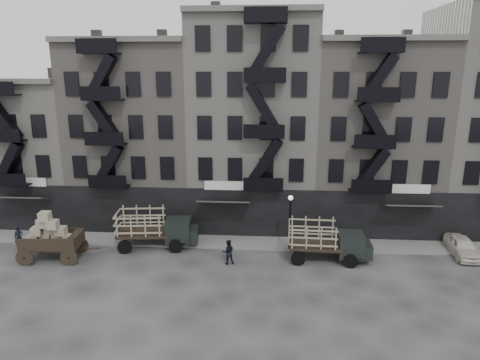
# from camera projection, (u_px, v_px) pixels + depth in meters

# --- Properties ---
(ground) EXTENTS (140.00, 140.00, 0.00)m
(ground) POSITION_uv_depth(u_px,v_px,m) (247.00, 265.00, 29.50)
(ground) COLOR #38383A
(ground) RESTS_ON ground
(sidewalk) EXTENTS (55.00, 2.50, 0.15)m
(sidewalk) POSITION_uv_depth(u_px,v_px,m) (249.00, 242.00, 33.10)
(sidewalk) COLOR slate
(sidewalk) RESTS_ON ground
(building_west) EXTENTS (10.00, 11.35, 13.20)m
(building_west) POSITION_uv_depth(u_px,v_px,m) (33.00, 149.00, 38.78)
(building_west) COLOR #A8A49A
(building_west) RESTS_ON ground
(building_midwest) EXTENTS (10.00, 11.35, 16.20)m
(building_midwest) POSITION_uv_depth(u_px,v_px,m) (140.00, 134.00, 37.74)
(building_midwest) COLOR gray
(building_midwest) RESTS_ON ground
(building_center) EXTENTS (10.00, 11.35, 18.20)m
(building_center) POSITION_uv_depth(u_px,v_px,m) (253.00, 124.00, 36.83)
(building_center) COLOR #A8A49A
(building_center) RESTS_ON ground
(building_mideast) EXTENTS (10.00, 11.35, 16.20)m
(building_mideast) POSITION_uv_depth(u_px,v_px,m) (370.00, 137.00, 36.43)
(building_mideast) COLOR gray
(building_mideast) RESTS_ON ground
(lamp_post) EXTENTS (0.36, 0.36, 4.28)m
(lamp_post) POSITION_uv_depth(u_px,v_px,m) (290.00, 215.00, 31.11)
(lamp_post) COLOR black
(lamp_post) RESTS_ON ground
(wagon) EXTENTS (4.39, 2.58, 3.58)m
(wagon) POSITION_uv_depth(u_px,v_px,m) (49.00, 232.00, 29.90)
(wagon) COLOR black
(wagon) RESTS_ON ground
(stake_truck_west) EXTENTS (6.14, 2.99, 2.98)m
(stake_truck_west) POSITION_uv_depth(u_px,v_px,m) (155.00, 226.00, 32.04)
(stake_truck_west) COLOR black
(stake_truck_west) RESTS_ON ground
(stake_truck_east) EXTENTS (5.77, 2.58, 2.85)m
(stake_truck_east) POSITION_uv_depth(u_px,v_px,m) (327.00, 238.00, 29.84)
(stake_truck_east) COLOR black
(stake_truck_east) RESTS_ON ground
(car_east) EXTENTS (1.81, 4.10, 1.37)m
(car_east) POSITION_uv_depth(u_px,v_px,m) (462.00, 246.00, 30.83)
(car_east) COLOR beige
(car_east) RESTS_ON ground
(pedestrian_west) EXTENTS (0.76, 0.70, 1.74)m
(pedestrian_west) POSITION_uv_depth(u_px,v_px,m) (19.00, 238.00, 31.96)
(pedestrian_west) COLOR black
(pedestrian_west) RESTS_ON ground
(pedestrian_mid) EXTENTS (0.96, 0.81, 1.75)m
(pedestrian_mid) POSITION_uv_depth(u_px,v_px,m) (228.00, 252.00, 29.46)
(pedestrian_mid) COLOR black
(pedestrian_mid) RESTS_ON ground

